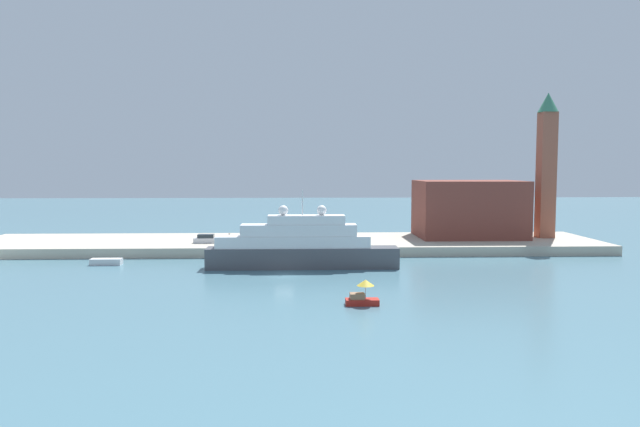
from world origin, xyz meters
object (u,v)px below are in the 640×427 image
(harbor_building, at_px, (469,209))
(person_figure, at_px, (229,238))
(small_motorboat, at_px, (362,295))
(work_barge, at_px, (106,262))
(bell_tower, at_px, (547,160))
(parked_car, at_px, (207,239))
(mooring_bollard, at_px, (328,245))
(large_yacht, at_px, (300,247))

(harbor_building, xyz_separation_m, person_figure, (-43.55, -5.80, -4.50))
(small_motorboat, distance_m, work_barge, 44.45)
(small_motorboat, relative_size, bell_tower, 0.13)
(harbor_building, xyz_separation_m, parked_car, (-47.24, -6.98, -4.58))
(work_barge, distance_m, parked_car, 18.18)
(mooring_bollard, bearing_deg, bell_tower, 15.98)
(work_barge, bearing_deg, parked_car, 44.04)
(person_figure, bearing_deg, work_barge, -140.51)
(mooring_bollard, bearing_deg, work_barge, -168.62)
(harbor_building, height_order, mooring_bollard, harbor_building)
(work_barge, xyz_separation_m, harbor_building, (60.25, 19.56, 6.36))
(parked_car, height_order, mooring_bollard, parked_car)
(large_yacht, relative_size, mooring_bollard, 35.59)
(bell_tower, xyz_separation_m, person_figure, (-57.36, -4.60, -13.43))
(work_barge, bearing_deg, harbor_building, 17.98)
(harbor_building, relative_size, person_figure, 12.14)
(harbor_building, bearing_deg, work_barge, -162.02)
(parked_car, bearing_deg, large_yacht, -45.65)
(bell_tower, height_order, parked_car, bell_tower)
(harbor_building, relative_size, bell_tower, 0.72)
(parked_car, bearing_deg, bell_tower, 5.41)
(small_motorboat, xyz_separation_m, harbor_building, (24.78, 46.34, 5.73))
(large_yacht, xyz_separation_m, harbor_building, (31.33, 23.26, 3.73))
(small_motorboat, xyz_separation_m, bell_tower, (38.59, 45.14, 14.66))
(large_yacht, xyz_separation_m, small_motorboat, (6.54, -23.08, -2.00))
(mooring_bollard, bearing_deg, parked_car, 164.10)
(large_yacht, bearing_deg, parked_car, 134.35)
(work_barge, relative_size, parked_car, 0.99)
(bell_tower, bearing_deg, harbor_building, 175.04)
(harbor_building, distance_m, mooring_bollard, 30.05)
(small_motorboat, distance_m, parked_car, 45.33)
(small_motorboat, xyz_separation_m, parked_car, (-22.46, 39.36, 1.15))
(small_motorboat, bearing_deg, large_yacht, 105.83)
(bell_tower, bearing_deg, parked_car, -174.59)
(harbor_building, relative_size, mooring_bollard, 24.44)
(bell_tower, distance_m, parked_car, 62.79)
(work_barge, xyz_separation_m, bell_tower, (74.06, 18.36, 15.29))
(parked_car, relative_size, mooring_bollard, 5.87)
(large_yacht, height_order, mooring_bollard, large_yacht)
(bell_tower, bearing_deg, work_barge, -166.08)
(harbor_building, bearing_deg, bell_tower, -4.96)
(mooring_bollard, bearing_deg, harbor_building, 25.60)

